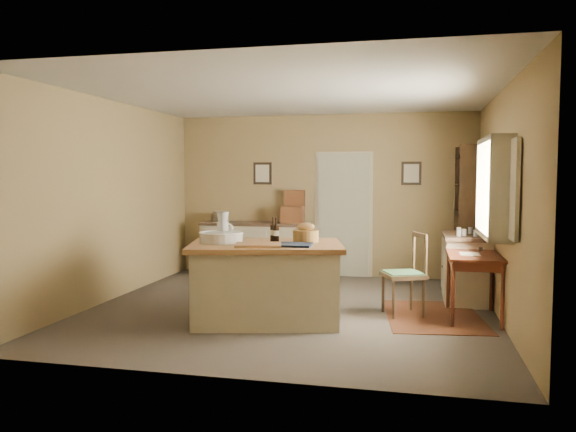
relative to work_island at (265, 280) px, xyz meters
name	(u,v)px	position (x,y,z in m)	size (l,w,h in m)	color
ground	(291,309)	(0.16, 0.66, -0.48)	(5.00, 5.00, 0.00)	#4D443B
wall_back	(323,195)	(0.16, 3.16, 0.87)	(5.00, 0.10, 2.70)	olive
wall_front	(225,217)	(0.16, -1.84, 0.87)	(5.00, 0.10, 2.70)	olive
wall_left	(110,200)	(-2.34, 0.66, 0.87)	(0.10, 5.00, 2.70)	olive
wall_right	(503,205)	(2.66, 0.66, 0.87)	(0.10, 5.00, 2.70)	olive
ceiling	(291,93)	(0.16, 0.66, 2.22)	(5.00, 5.00, 0.00)	silver
door	(343,213)	(0.51, 3.13, 0.57)	(0.97, 0.06, 2.11)	#A7A58D
framed_prints	(335,173)	(0.36, 3.14, 1.24)	(2.82, 0.02, 0.38)	black
window	(498,188)	(2.58, 0.46, 1.07)	(0.25, 1.99, 1.12)	#C0B697
work_island	(265,280)	(0.00, 0.00, 0.00)	(1.94, 1.49, 1.20)	#C0B697
sideboard	(256,247)	(-0.93, 2.86, 0.00)	(1.85, 0.53, 1.18)	#C0B697
rug	(433,316)	(1.91, 0.65, -0.48)	(1.10, 1.60, 0.01)	#562B12
writing_desk	(474,262)	(2.36, 0.65, 0.19)	(0.60, 0.98, 0.82)	#3D180D
desk_chair	(403,275)	(1.54, 0.64, 0.01)	(0.46, 0.46, 0.98)	black
right_cabinet	(466,267)	(2.36, 1.65, -0.02)	(0.60, 1.08, 0.99)	#C0B697
shelving_unit	(472,217)	(2.51, 2.66, 0.58)	(0.36, 0.96, 2.13)	black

